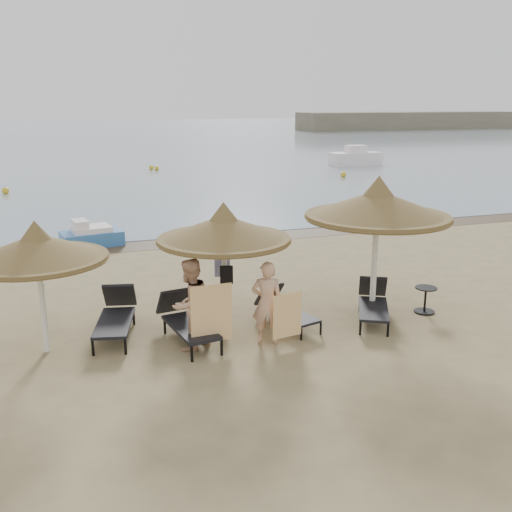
{
  "coord_description": "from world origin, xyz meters",
  "views": [
    {
      "loc": [
        -3.63,
        -10.16,
        4.86
      ],
      "look_at": [
        0.16,
        1.2,
        1.6
      ],
      "focal_mm": 40.0,
      "sensor_mm": 36.0,
      "label": 1
    }
  ],
  "objects_px": {
    "lounger_near_left": "(186,319)",
    "person_right": "(267,296)",
    "lounger_far_left": "(116,314)",
    "person_left": "(190,297)",
    "palapa_left": "(37,248)",
    "side_table": "(425,301)",
    "palapa_center": "(224,229)",
    "lounger_far_right": "(373,302)",
    "lounger_near_right": "(284,308)",
    "pedal_boat": "(91,236)",
    "palapa_right": "(378,205)"
  },
  "relations": [
    {
      "from": "lounger_near_right",
      "to": "person_right",
      "type": "bearing_deg",
      "value": -144.85
    },
    {
      "from": "palapa_left",
      "to": "lounger_far_right",
      "type": "xyz_separation_m",
      "value": [
        7.11,
        -0.47,
        -1.75
      ]
    },
    {
      "from": "lounger_far_left",
      "to": "person_left",
      "type": "bearing_deg",
      "value": -30.32
    },
    {
      "from": "lounger_near_left",
      "to": "person_left",
      "type": "distance_m",
      "value": 0.84
    },
    {
      "from": "lounger_near_right",
      "to": "lounger_far_right",
      "type": "xyz_separation_m",
      "value": [
        2.06,
        -0.36,
        0.03
      ]
    },
    {
      "from": "palapa_center",
      "to": "lounger_far_right",
      "type": "bearing_deg",
      "value": -7.26
    },
    {
      "from": "palapa_center",
      "to": "lounger_far_left",
      "type": "bearing_deg",
      "value": 166.14
    },
    {
      "from": "palapa_right",
      "to": "lounger_near_right",
      "type": "xyz_separation_m",
      "value": [
        -2.16,
        0.13,
        -2.25
      ]
    },
    {
      "from": "palapa_right",
      "to": "person_right",
      "type": "relative_size",
      "value": 1.62
    },
    {
      "from": "palapa_right",
      "to": "pedal_boat",
      "type": "xyz_separation_m",
      "value": [
        -5.92,
        8.97,
        -2.26
      ]
    },
    {
      "from": "palapa_right",
      "to": "lounger_far_right",
      "type": "distance_m",
      "value": 2.23
    },
    {
      "from": "lounger_near_right",
      "to": "palapa_center",
      "type": "bearing_deg",
      "value": 161.15
    },
    {
      "from": "lounger_far_left",
      "to": "person_left",
      "type": "xyz_separation_m",
      "value": [
        1.37,
        -1.27,
        0.67
      ]
    },
    {
      "from": "lounger_near_left",
      "to": "person_right",
      "type": "height_order",
      "value": "person_right"
    },
    {
      "from": "palapa_left",
      "to": "lounger_near_left",
      "type": "xyz_separation_m",
      "value": [
        2.78,
        -0.23,
        -1.72
      ]
    },
    {
      "from": "palapa_left",
      "to": "lounger_far_right",
      "type": "distance_m",
      "value": 7.34
    },
    {
      "from": "palapa_center",
      "to": "person_left",
      "type": "distance_m",
      "value": 1.65
    },
    {
      "from": "lounger_far_right",
      "to": "side_table",
      "type": "distance_m",
      "value": 1.37
    },
    {
      "from": "lounger_near_right",
      "to": "person_right",
      "type": "height_order",
      "value": "person_right"
    },
    {
      "from": "palapa_center",
      "to": "palapa_right",
      "type": "height_order",
      "value": "palapa_right"
    },
    {
      "from": "palapa_right",
      "to": "pedal_boat",
      "type": "height_order",
      "value": "palapa_right"
    },
    {
      "from": "palapa_left",
      "to": "person_right",
      "type": "distance_m",
      "value": 4.58
    },
    {
      "from": "lounger_near_right",
      "to": "pedal_boat",
      "type": "relative_size",
      "value": 0.85
    },
    {
      "from": "person_left",
      "to": "lounger_far_right",
      "type": "bearing_deg",
      "value": 147.04
    },
    {
      "from": "palapa_center",
      "to": "side_table",
      "type": "relative_size",
      "value": 4.61
    },
    {
      "from": "palapa_center",
      "to": "palapa_right",
      "type": "relative_size",
      "value": 0.87
    },
    {
      "from": "lounger_near_right",
      "to": "pedal_boat",
      "type": "height_order",
      "value": "pedal_boat"
    },
    {
      "from": "person_right",
      "to": "lounger_far_left",
      "type": "bearing_deg",
      "value": -6.57
    },
    {
      "from": "person_right",
      "to": "lounger_near_right",
      "type": "bearing_deg",
      "value": -108.19
    },
    {
      "from": "palapa_center",
      "to": "lounger_far_left",
      "type": "xyz_separation_m",
      "value": [
        -2.28,
        0.56,
        -1.84
      ]
    },
    {
      "from": "lounger_near_right",
      "to": "side_table",
      "type": "xyz_separation_m",
      "value": [
        3.43,
        -0.4,
        -0.06
      ]
    },
    {
      "from": "lounger_near_right",
      "to": "pedal_boat",
      "type": "bearing_deg",
      "value": 97.51
    },
    {
      "from": "lounger_near_left",
      "to": "side_table",
      "type": "distance_m",
      "value": 5.71
    },
    {
      "from": "lounger_far_left",
      "to": "pedal_boat",
      "type": "bearing_deg",
      "value": 103.48
    },
    {
      "from": "palapa_center",
      "to": "lounger_near_right",
      "type": "xyz_separation_m",
      "value": [
        1.36,
        -0.08,
        -1.9
      ]
    },
    {
      "from": "palapa_right",
      "to": "person_right",
      "type": "distance_m",
      "value": 3.38
    },
    {
      "from": "palapa_center",
      "to": "person_left",
      "type": "relative_size",
      "value": 1.32
    },
    {
      "from": "palapa_center",
      "to": "lounger_near_left",
      "type": "distance_m",
      "value": 2.07
    },
    {
      "from": "palapa_right",
      "to": "lounger_far_left",
      "type": "xyz_separation_m",
      "value": [
        -5.8,
        0.78,
        -2.18
      ]
    },
    {
      "from": "lounger_near_left",
      "to": "lounger_near_right",
      "type": "distance_m",
      "value": 2.28
    },
    {
      "from": "lounger_far_right",
      "to": "lounger_far_left",
      "type": "bearing_deg",
      "value": -161.94
    },
    {
      "from": "palapa_center",
      "to": "palapa_right",
      "type": "xyz_separation_m",
      "value": [
        3.52,
        -0.21,
        0.34
      ]
    },
    {
      "from": "side_table",
      "to": "pedal_boat",
      "type": "xyz_separation_m",
      "value": [
        -7.19,
        9.24,
        0.06
      ]
    },
    {
      "from": "person_left",
      "to": "pedal_boat",
      "type": "relative_size",
      "value": 0.99
    },
    {
      "from": "palapa_left",
      "to": "lounger_near_right",
      "type": "height_order",
      "value": "palapa_left"
    },
    {
      "from": "lounger_near_right",
      "to": "palapa_right",
      "type": "bearing_deg",
      "value": -19.09
    },
    {
      "from": "palapa_left",
      "to": "side_table",
      "type": "height_order",
      "value": "palapa_left"
    },
    {
      "from": "person_right",
      "to": "pedal_boat",
      "type": "height_order",
      "value": "person_right"
    },
    {
      "from": "palapa_right",
      "to": "palapa_left",
      "type": "bearing_deg",
      "value": 178.03
    },
    {
      "from": "palapa_right",
      "to": "person_left",
      "type": "height_order",
      "value": "palapa_right"
    }
  ]
}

